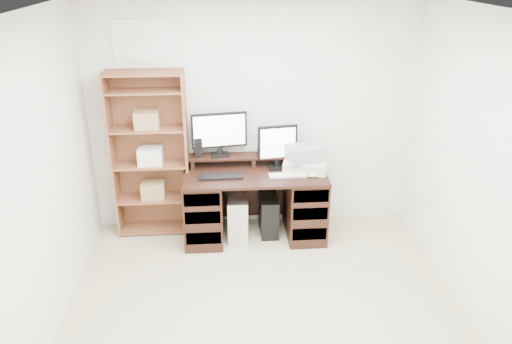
{
  "coord_description": "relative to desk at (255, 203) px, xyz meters",
  "views": [
    {
      "loc": [
        -0.36,
        -3.16,
        2.84
      ],
      "look_at": [
        -0.01,
        1.43,
        0.85
      ],
      "focal_mm": 35.0,
      "sensor_mm": 36.0,
      "label": 1
    }
  ],
  "objects": [
    {
      "name": "tower_black",
      "position": [
        0.16,
        0.07,
        -0.17
      ],
      "size": [
        0.19,
        0.44,
        0.44
      ],
      "rotation": [
        0.0,
        0.0,
        0.01
      ],
      "color": "black",
      "rests_on": "ground"
    },
    {
      "name": "keyboard_white",
      "position": [
        0.34,
        -0.11,
        0.37
      ],
      "size": [
        0.4,
        0.13,
        0.02
      ],
      "primitive_type": "cube",
      "rotation": [
        0.0,
        0.0,
        0.04
      ],
      "color": "silver",
      "rests_on": "desk"
    },
    {
      "name": "printer",
      "position": [
        0.54,
        0.03,
        0.42
      ],
      "size": [
        0.51,
        0.43,
        0.11
      ],
      "primitive_type": "cube",
      "rotation": [
        0.0,
        0.0,
        -0.24
      ],
      "color": "beige",
      "rests_on": "desk"
    },
    {
      "name": "room",
      "position": [
        0.01,
        -1.64,
        0.86
      ],
      "size": [
        3.54,
        4.04,
        2.54
      ],
      "color": "#BDB38D",
      "rests_on": "ground"
    },
    {
      "name": "bookshelf",
      "position": [
        -1.09,
        0.21,
        0.53
      ],
      "size": [
        0.8,
        0.3,
        1.8
      ],
      "color": "brown",
      "rests_on": "ground"
    },
    {
      "name": "mouse",
      "position": [
        0.59,
        -0.16,
        0.38
      ],
      "size": [
        0.1,
        0.08,
        0.04
      ],
      "primitive_type": "ellipsoid",
      "rotation": [
        0.0,
        0.0,
        -0.17
      ],
      "color": "white",
      "rests_on": "desk"
    },
    {
      "name": "riser_shelf",
      "position": [
        0.0,
        0.21,
        0.45
      ],
      "size": [
        1.4,
        0.22,
        0.12
      ],
      "color": "black",
      "rests_on": "desk"
    },
    {
      "name": "keyboard_black",
      "position": [
        -0.36,
        -0.1,
        0.37
      ],
      "size": [
        0.46,
        0.16,
        0.03
      ],
      "primitive_type": "cube",
      "rotation": [
        0.0,
        0.0,
        0.02
      ],
      "color": "black",
      "rests_on": "desk"
    },
    {
      "name": "desk",
      "position": [
        0.0,
        0.0,
        0.0
      ],
      "size": [
        1.5,
        0.7,
        0.75
      ],
      "color": "black",
      "rests_on": "ground"
    },
    {
      "name": "speaker",
      "position": [
        -0.59,
        0.22,
        0.59
      ],
      "size": [
        0.1,
        0.1,
        0.21
      ],
      "primitive_type": "cube",
      "rotation": [
        0.0,
        0.0,
        0.15
      ],
      "color": "black",
      "rests_on": "riser_shelf"
    },
    {
      "name": "monitor_small",
      "position": [
        0.26,
        0.14,
        0.61
      ],
      "size": [
        0.43,
        0.18,
        0.46
      ],
      "rotation": [
        0.0,
        0.0,
        0.14
      ],
      "color": "black",
      "rests_on": "desk"
    },
    {
      "name": "basket",
      "position": [
        0.54,
        0.03,
        0.55
      ],
      "size": [
        0.43,
        0.35,
        0.16
      ],
      "primitive_type": "cube",
      "rotation": [
        0.0,
        0.0,
        0.23
      ],
      "color": "gray",
      "rests_on": "printer"
    },
    {
      "name": "tower_silver",
      "position": [
        -0.18,
        0.03,
        -0.15
      ],
      "size": [
        0.24,
        0.49,
        0.48
      ],
      "primitive_type": "cube",
      "rotation": [
        0.0,
        0.0,
        -0.05
      ],
      "color": "silver",
      "rests_on": "ground"
    },
    {
      "name": "monitor_wide",
      "position": [
        -0.36,
        0.24,
        0.74
      ],
      "size": [
        0.59,
        0.18,
        0.47
      ],
      "rotation": [
        0.0,
        0.0,
        0.14
      ],
      "color": "black",
      "rests_on": "riser_shelf"
    }
  ]
}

